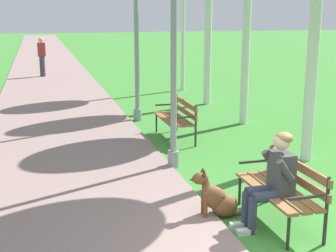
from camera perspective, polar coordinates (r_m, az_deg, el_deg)
name	(u,v)px	position (r m, az deg, el deg)	size (l,w,h in m)	color
paved_path	(46,59)	(28.49, -14.43, 7.72)	(3.43, 60.00, 0.04)	gray
park_bench_near	(284,185)	(6.36, 13.66, -6.93)	(0.55, 1.50, 0.85)	olive
park_bench_mid	(177,116)	(10.25, 1.14, 1.24)	(0.55, 1.50, 0.85)	olive
person_seated_on_near_bench	(273,177)	(6.13, 12.48, -5.98)	(0.74, 0.49, 1.25)	#33384C
dog_brown	(217,199)	(6.46, 5.90, -8.66)	(0.83, 0.31, 0.71)	brown
lamp_post_near	(174,33)	(8.08, 0.70, 11.03)	(0.24, 0.24, 4.53)	gray
lamp_post_mid	(136,21)	(11.82, -3.82, 12.38)	(0.24, 0.24, 4.77)	gray
pedestrian_distant	(42,57)	(20.74, -14.85, 7.96)	(0.32, 0.22, 1.65)	#383842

